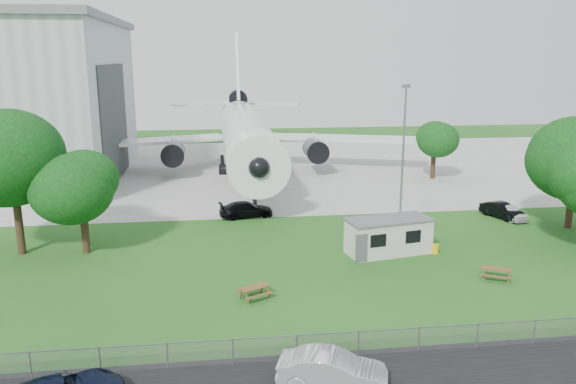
{
  "coord_description": "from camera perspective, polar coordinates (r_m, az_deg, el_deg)",
  "views": [
    {
      "loc": [
        -5.49,
        -33.3,
        13.99
      ],
      "look_at": [
        -0.14,
        8.0,
        4.0
      ],
      "focal_mm": 35.0,
      "sensor_mm": 36.0,
      "label": 1
    }
  ],
  "objects": [
    {
      "name": "tree_west_small",
      "position": [
        42.8,
        -20.31,
        0.83
      ],
      "size": [
        6.02,
        6.02,
        8.26
      ],
      "color": "#382619",
      "rests_on": "ground"
    },
    {
      "name": "concrete_apron",
      "position": [
        72.87,
        -2.92,
        2.41
      ],
      "size": [
        120.0,
        46.0,
        0.03
      ],
      "primitive_type": "cube",
      "color": "#B7B7B2",
      "rests_on": "ground"
    },
    {
      "name": "car_apron_van",
      "position": [
        50.55,
        -4.28,
        -1.79
      ],
      "size": [
        5.06,
        2.66,
        1.4
      ],
      "primitive_type": "imported",
      "rotation": [
        0.0,
        0.0,
        1.72
      ],
      "color": "black",
      "rests_on": "ground"
    },
    {
      "name": "airliner",
      "position": [
        69.79,
        -4.48,
        6.27
      ],
      "size": [
        46.36,
        47.73,
        17.69
      ],
      "color": "white",
      "rests_on": "ground"
    },
    {
      "name": "tree_west_big",
      "position": [
        44.11,
        -26.27,
        2.94
      ],
      "size": [
        8.88,
        8.88,
        11.42
      ],
      "color": "#382619",
      "rests_on": "ground"
    },
    {
      "name": "car_ne_hatch",
      "position": [
        53.59,
        21.54,
        -1.87
      ],
      "size": [
        2.2,
        4.12,
        1.33
      ],
      "primitive_type": "imported",
      "rotation": [
        0.0,
        0.0,
        0.17
      ],
      "color": "white",
      "rests_on": "ground"
    },
    {
      "name": "picnic_east",
      "position": [
        39.2,
        20.33,
        -8.31
      ],
      "size": [
        2.29,
        2.16,
        0.76
      ],
      "primitive_type": null,
      "rotation": [
        0.0,
        0.0,
        -0.48
      ],
      "color": "brown",
      "rests_on": "ground"
    },
    {
      "name": "car_ne_sedan",
      "position": [
        53.7,
        20.9,
        -1.77
      ],
      "size": [
        2.8,
        4.37,
        1.36
      ],
      "primitive_type": "imported",
      "rotation": [
        0.0,
        0.0,
        0.36
      ],
      "color": "black",
      "rests_on": "ground"
    },
    {
      "name": "tree_far_apron",
      "position": [
        68.11,
        14.67,
        5.11
      ],
      "size": [
        5.38,
        5.38,
        7.29
      ],
      "color": "#382619",
      "rests_on": "ground"
    },
    {
      "name": "lamp_mast",
      "position": [
        42.56,
        11.54,
        2.39
      ],
      "size": [
        0.16,
        0.16,
        12.0
      ],
      "primitive_type": "cylinder",
      "color": "slate",
      "rests_on": "ground"
    },
    {
      "name": "ground",
      "position": [
        36.54,
        1.86,
        -9.03
      ],
      "size": [
        160.0,
        160.0,
        0.0
      ],
      "primitive_type": "plane",
      "color": "#306E23"
    },
    {
      "name": "picnic_west",
      "position": [
        34.12,
        -3.39,
        -10.74
      ],
      "size": [
        2.29,
        2.16,
        0.76
      ],
      "primitive_type": null,
      "rotation": [
        0.0,
        0.0,
        0.48
      ],
      "color": "brown",
      "rests_on": "ground"
    },
    {
      "name": "fence",
      "position": [
        28.15,
        5.07,
        -16.37
      ],
      "size": [
        58.0,
        0.04,
        1.3
      ],
      "primitive_type": "cube",
      "color": "gray",
      "rests_on": "ground"
    },
    {
      "name": "tree_east_back",
      "position": [
        51.87,
        27.19,
        2.88
      ],
      "size": [
        7.74,
        7.74,
        9.66
      ],
      "color": "#382619",
      "rests_on": "ground"
    },
    {
      "name": "site_cabin",
      "position": [
        41.76,
        10.18,
        -4.4
      ],
      "size": [
        6.96,
        3.89,
        2.62
      ],
      "color": "beige",
      "rests_on": "ground"
    },
    {
      "name": "car_centre_sedan",
      "position": [
        25.59,
        4.53,
        -17.62
      ],
      "size": [
        5.05,
        3.04,
        1.57
      ],
      "primitive_type": "imported",
      "rotation": [
        0.0,
        0.0,
        1.26
      ],
      "color": "white",
      "rests_on": "ground"
    }
  ]
}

